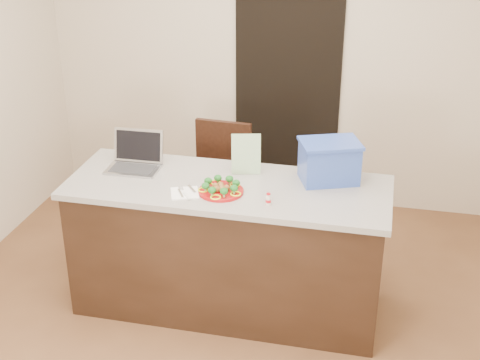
% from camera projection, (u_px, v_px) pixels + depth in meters
% --- Properties ---
extents(ground, '(4.00, 4.00, 0.00)m').
position_uv_depth(ground, '(220.00, 326.00, 4.41)').
color(ground, brown).
rests_on(ground, ground).
extents(room_shell, '(4.00, 4.00, 4.00)m').
position_uv_depth(room_shell, '(216.00, 90.00, 3.72)').
color(room_shell, white).
rests_on(room_shell, ground).
extents(doorway, '(0.90, 0.02, 2.00)m').
position_uv_depth(doorway, '(287.00, 92.00, 5.71)').
color(doorway, black).
rests_on(doorway, ground).
extents(island, '(2.06, 0.76, 0.92)m').
position_uv_depth(island, '(228.00, 247.00, 4.43)').
color(island, black).
rests_on(island, ground).
extents(plate, '(0.28, 0.28, 0.02)m').
position_uv_depth(plate, '(221.00, 191.00, 4.13)').
color(plate, '#9C0E0E').
rests_on(plate, island).
extents(meatballs, '(0.11, 0.11, 0.04)m').
position_uv_depth(meatballs, '(220.00, 187.00, 4.11)').
color(meatballs, olive).
rests_on(meatballs, plate).
extents(broccoli, '(0.23, 0.23, 0.04)m').
position_uv_depth(broccoli, '(221.00, 184.00, 4.11)').
color(broccoli, '#15501A').
rests_on(broccoli, plate).
extents(pepper_rings, '(0.28, 0.27, 0.01)m').
position_uv_depth(pepper_rings, '(221.00, 189.00, 4.12)').
color(pepper_rings, '#ECF419').
rests_on(pepper_rings, plate).
extents(napkin, '(0.22, 0.22, 0.01)m').
position_uv_depth(napkin, '(185.00, 193.00, 4.12)').
color(napkin, white).
rests_on(napkin, island).
extents(fork, '(0.07, 0.15, 0.00)m').
position_uv_depth(fork, '(182.00, 191.00, 4.13)').
color(fork, silver).
rests_on(fork, napkin).
extents(knife, '(0.09, 0.20, 0.01)m').
position_uv_depth(knife, '(188.00, 194.00, 4.09)').
color(knife, white).
rests_on(knife, napkin).
extents(yogurt_bottle, '(0.03, 0.03, 0.07)m').
position_uv_depth(yogurt_bottle, '(268.00, 200.00, 3.98)').
color(yogurt_bottle, beige).
rests_on(yogurt_bottle, island).
extents(laptop, '(0.35, 0.28, 0.24)m').
position_uv_depth(laptop, '(136.00, 158.00, 4.46)').
color(laptop, '#A5A6AA').
rests_on(laptop, island).
extents(leaflet, '(0.19, 0.09, 0.27)m').
position_uv_depth(leaflet, '(246.00, 154.00, 4.34)').
color(leaflet, silver).
rests_on(leaflet, island).
extents(blue_box, '(0.44, 0.38, 0.27)m').
position_uv_depth(blue_box, '(329.00, 161.00, 4.23)').
color(blue_box, '#2F4CAB').
rests_on(blue_box, island).
extents(chair, '(0.47, 0.47, 1.00)m').
position_uv_depth(chair, '(220.00, 178.00, 5.15)').
color(chair, black).
rests_on(chair, ground).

